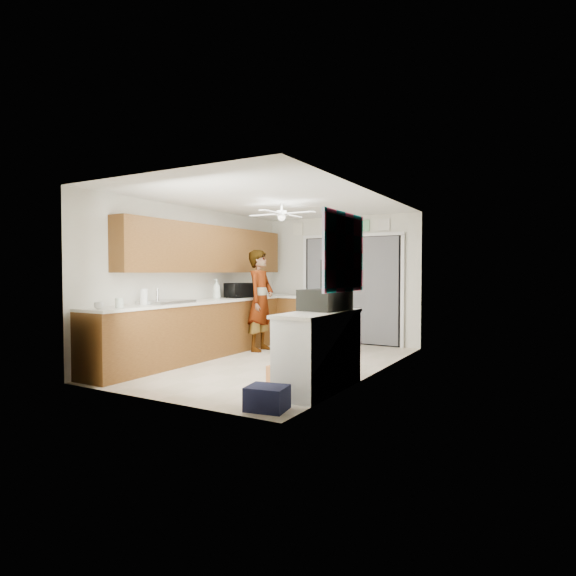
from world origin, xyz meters
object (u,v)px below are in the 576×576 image
at_px(paper_towel_roll, 144,297).
at_px(cardboard_box, 289,377).
at_px(microwave, 239,290).
at_px(suitcase, 325,300).
at_px(cup, 99,306).
at_px(navy_crate, 267,398).
at_px(soap_bottle, 217,289).
at_px(dog, 298,354).
at_px(man, 260,300).

xyz_separation_m(paper_towel_roll, cardboard_box, (2.34, 0.09, -0.92)).
distance_m(microwave, suitcase, 3.12).
relative_size(cup, navy_crate, 0.29).
bearing_deg(cup, microwave, 90.03).
relative_size(soap_bottle, navy_crate, 0.85).
relative_size(paper_towel_roll, dog, 0.46).
relative_size(soap_bottle, cup, 2.93).
bearing_deg(paper_towel_roll, man, 77.37).
relative_size(microwave, dog, 0.96).
relative_size(microwave, soap_bottle, 1.41).
distance_m(microwave, man, 0.45).
distance_m(soap_bottle, navy_crate, 3.72).
relative_size(suitcase, man, 0.33).
distance_m(cup, navy_crate, 2.64).
bearing_deg(cup, man, 82.51).
xyz_separation_m(cardboard_box, man, (-1.83, 2.18, 0.76)).
distance_m(soap_bottle, cardboard_box, 3.00).
bearing_deg(navy_crate, dog, 110.45).
distance_m(microwave, dog, 2.13).
xyz_separation_m(microwave, dog, (1.72, -0.91, -0.88)).
xyz_separation_m(cardboard_box, dog, (-0.53, 1.21, 0.06)).
xyz_separation_m(suitcase, cardboard_box, (-0.32, -0.34, -0.93)).
distance_m(cardboard_box, man, 2.95).
bearing_deg(cardboard_box, dog, 113.63).
bearing_deg(dog, suitcase, -54.95).
relative_size(cardboard_box, man, 0.25).
xyz_separation_m(cup, man, (0.41, 3.11, -0.09)).
bearing_deg(cardboard_box, suitcase, 46.86).
relative_size(paper_towel_roll, cardboard_box, 0.52).
distance_m(suitcase, cardboard_box, 1.04).
bearing_deg(dog, microwave, 142.80).
xyz_separation_m(soap_bottle, paper_towel_roll, (0.01, -1.67, -0.06)).
bearing_deg(navy_crate, soap_bottle, 136.51).
xyz_separation_m(soap_bottle, suitcase, (2.67, -1.25, -0.04)).
height_order(microwave, dog, microwave).
bearing_deg(cardboard_box, navy_crate, -74.14).
height_order(man, dog, man).
bearing_deg(dog, man, 133.97).
bearing_deg(man, paper_towel_roll, 160.51).
height_order(paper_towel_roll, suitcase, suitcase).
relative_size(cup, man, 0.06).
xyz_separation_m(suitcase, dog, (-0.85, 0.87, -0.87)).
xyz_separation_m(cup, suitcase, (2.56, 1.27, 0.08)).
distance_m(cup, dog, 2.85).
distance_m(suitcase, navy_crate, 1.55).
bearing_deg(microwave, man, -67.83).
bearing_deg(cup, suitcase, 26.38).
bearing_deg(soap_bottle, paper_towel_roll, -89.65).
bearing_deg(cup, dog, 51.28).
distance_m(soap_bottle, dog, 2.07).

